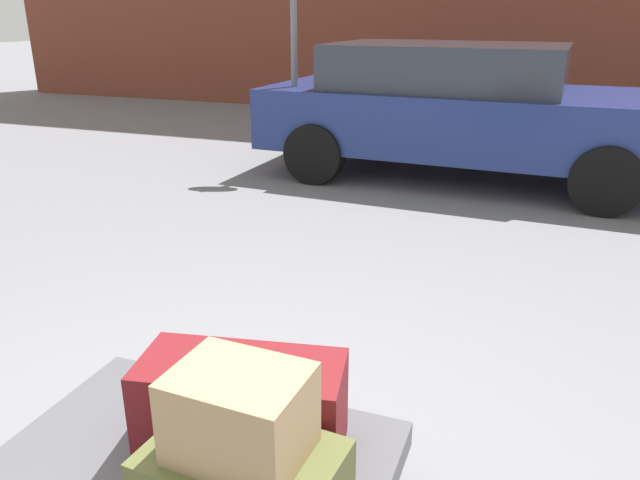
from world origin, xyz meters
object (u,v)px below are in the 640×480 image
parked_car (462,108)px  no_parking_sign (294,29)px  duffel_bag_tan_topmost_pile (240,414)px  luggage_cart (198,470)px  duffel_bag_maroon_front_left (242,406)px

parked_car → no_parking_sign: no_parking_sign is taller
duffel_bag_tan_topmost_pile → no_parking_sign: bearing=113.9°
duffel_bag_tan_topmost_pile → no_parking_sign: (-1.98, 5.15, 0.85)m
parked_car → luggage_cart: bearing=-90.9°
duffel_bag_tan_topmost_pile → parked_car: parked_car is taller
no_parking_sign → duffel_bag_maroon_front_left: bearing=-69.4°
parked_car → no_parking_sign: (-1.77, -0.42, 0.80)m
luggage_cart → no_parking_sign: bearing=108.9°
luggage_cart → duffel_bag_maroon_front_left: (0.14, 0.09, 0.24)m
duffel_bag_maroon_front_left → no_parking_sign: bearing=99.7°
duffel_bag_tan_topmost_pile → no_parking_sign: 5.59m
luggage_cart → parked_car: bearing=89.1°
luggage_cart → duffel_bag_tan_topmost_pile: duffel_bag_tan_topmost_pile is taller
luggage_cart → no_parking_sign: no_parking_sign is taller
luggage_cart → parked_car: (0.08, 5.36, 0.49)m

